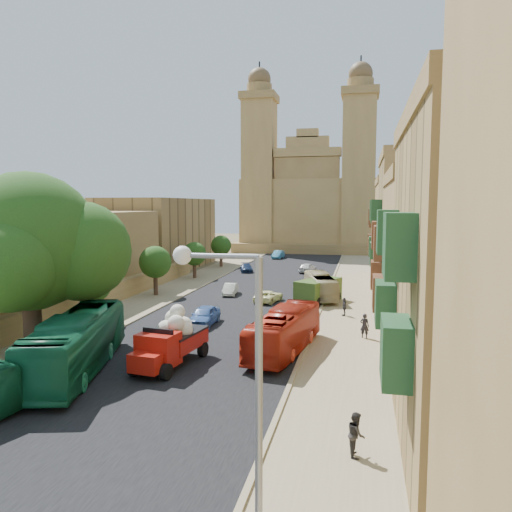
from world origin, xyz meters
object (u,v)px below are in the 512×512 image
at_px(street_tree_c, 194,254).
at_px(ficus_tree, 31,246).
at_px(street_tree_d, 221,246).
at_px(bus_cream_east, 320,286).
at_px(street_tree_a, 93,285).
at_px(streetlamp, 239,377).
at_px(car_white_b, 308,268).
at_px(bus_green_north, 76,343).
at_px(church, 310,203).
at_px(pedestrian_c, 344,307).
at_px(car_blue_a, 204,316).
at_px(street_tree_b, 155,262).
at_px(red_truck, 170,340).
at_px(car_cream, 269,296).
at_px(pedestrian_a, 365,326).
at_px(car_white_a, 230,289).
at_px(bus_red_east, 285,331).
at_px(car_blue_b, 278,255).
at_px(pedestrian_b, 356,434).
at_px(olive_pickup, 318,291).
at_px(car_dkblue, 246,268).

bearing_deg(street_tree_c, ficus_tree, -88.93).
xyz_separation_m(street_tree_c, street_tree_d, (0.00, 12.00, 0.07)).
bearing_deg(bus_cream_east, street_tree_a, 25.57).
relative_size(streetlamp, car_white_b, 2.13).
bearing_deg(bus_green_north, church, 71.94).
bearing_deg(ficus_tree, pedestrian_c, 37.67).
height_order(ficus_tree, car_blue_a, ficus_tree).
xyz_separation_m(street_tree_b, bus_cream_east, (16.50, 1.90, -2.14)).
height_order(church, red_truck, church).
relative_size(car_cream, pedestrian_a, 2.28).
distance_m(ficus_tree, car_white_a, 23.48).
bearing_deg(bus_red_east, car_cream, -67.55).
height_order(car_blue_b, pedestrian_b, pedestrian_b).
bearing_deg(church, ficus_tree, -97.18).
height_order(street_tree_b, car_white_b, street_tree_b).
height_order(car_white_b, pedestrian_a, pedestrian_a).
bearing_deg(church, street_tree_b, -100.38).
distance_m(red_truck, pedestrian_a, 13.71).
bearing_deg(street_tree_b, church, 79.62).
xyz_separation_m(bus_red_east, car_blue_b, (-9.39, 53.36, -0.67)).
bearing_deg(street_tree_a, pedestrian_a, -1.08).
relative_size(ficus_tree, street_tree_a, 2.53).
xyz_separation_m(street_tree_d, car_white_b, (13.28, -4.07, -2.43)).
xyz_separation_m(street_tree_a, pedestrian_a, (20.72, -0.39, -2.09)).
bearing_deg(car_white_b, red_truck, 98.38).
height_order(street_tree_c, olive_pickup, street_tree_c).
bearing_deg(red_truck, street_tree_b, 115.44).
relative_size(ficus_tree, car_cream, 2.87).
distance_m(street_tree_d, car_white_a, 23.67).
bearing_deg(street_tree_b, bus_green_north, -77.02).
height_order(streetlamp, car_blue_b, streetlamp).
distance_m(olive_pickup, pedestrian_b, 28.89).
relative_size(street_tree_a, olive_pickup, 0.77).
xyz_separation_m(olive_pickup, car_white_a, (-9.12, 2.02, -0.49)).
height_order(street_tree_a, red_truck, street_tree_a).
xyz_separation_m(bus_cream_east, car_white_a, (-9.12, -0.24, -0.64)).
relative_size(church, street_tree_b, 7.25).
bearing_deg(olive_pickup, car_blue_a, -125.83).
distance_m(street_tree_d, streetlamp, 62.60).
height_order(street_tree_a, streetlamp, streetlamp).
height_order(bus_cream_east, pedestrian_a, bus_cream_east).
xyz_separation_m(red_truck, car_cream, (2.03, 19.56, -0.95)).
bearing_deg(pedestrian_b, olive_pickup, 1.04).
bearing_deg(ficus_tree, car_white_b, 72.38).
height_order(car_cream, car_white_b, car_white_b).
xyz_separation_m(church, street_tree_d, (-10.00, -30.61, -6.42)).
height_order(street_tree_a, car_dkblue, street_tree_a).
height_order(olive_pickup, pedestrian_a, olive_pickup).
height_order(street_tree_b, street_tree_c, street_tree_b).
height_order(olive_pickup, bus_red_east, bus_red_east).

